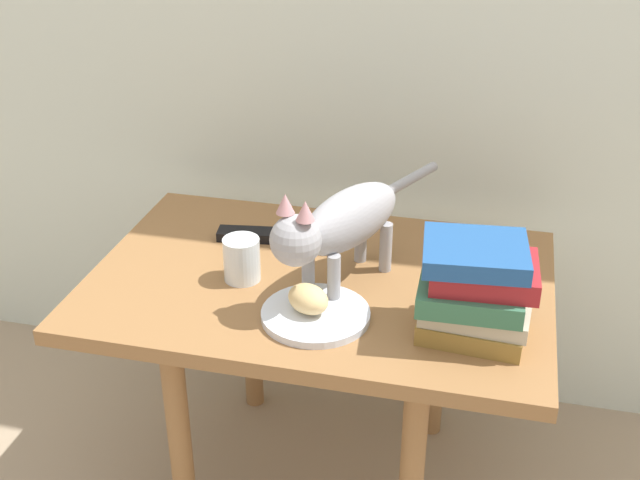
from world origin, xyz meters
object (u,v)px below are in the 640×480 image
Objects in this scene: bread_roll at (308,299)px; cat at (340,223)px; plate at (316,315)px; tv_remote at (254,235)px; book_stack at (476,290)px; side_table at (320,306)px; candle_jar at (242,261)px.

bread_roll is 0.15m from cat.
plate is 0.03m from bread_roll.
bread_roll is 0.32m from tv_remote.
tv_remote is at bearing 127.16° from plate.
cat reaches higher than book_stack.
side_table is 0.36m from book_stack.
tv_remote is (-0.20, 0.26, 0.00)m from plate.
candle_jar is (-0.19, -0.02, -0.09)m from cat.
book_stack is (0.25, -0.10, -0.05)m from cat.
candle_jar reaches higher than side_table.
candle_jar is at bearing -163.77° from side_table.
side_table is 0.18m from bread_roll.
plate is at bearing -30.61° from candle_jar.
bread_roll is at bearing -63.23° from tv_remote.
cat reaches higher than tv_remote.
cat is (0.03, 0.12, 0.09)m from bread_roll.
book_stack is 0.45m from candle_jar.
tv_remote is at bearing 145.19° from side_table.
bread_roll is 0.53× the size of tv_remote.
bread_roll is 0.18× the size of cat.
candle_jar reaches higher than bread_roll.
candle_jar reaches higher than tv_remote.
candle_jar is (-0.16, 0.10, -0.00)m from bread_roll.
side_table is at bearing 16.23° from candle_jar.
plate is 2.27× the size of candle_jar.
tv_remote is at bearing 152.61° from book_stack.
bread_roll is at bearing -33.22° from candle_jar.
book_stack is at bearing -35.71° from tv_remote.
candle_jar is 0.16m from tv_remote.
book_stack is (0.27, 0.02, 0.08)m from plate.
plate is at bearing 10.05° from bread_roll.
side_table is 1.99× the size of cat.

